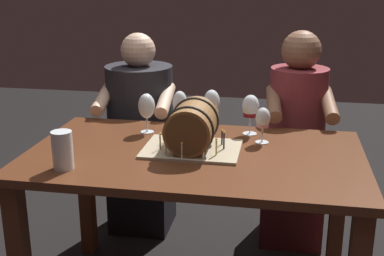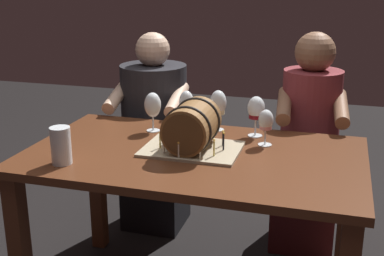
{
  "view_description": "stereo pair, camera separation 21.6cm",
  "coord_description": "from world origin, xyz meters",
  "views": [
    {
      "loc": [
        0.36,
        -2.01,
        1.49
      ],
      "look_at": [
        -0.02,
        0.02,
        0.85
      ],
      "focal_mm": 47.83,
      "sensor_mm": 36.0,
      "label": 1
    },
    {
      "loc": [
        0.57,
        -1.96,
        1.49
      ],
      "look_at": [
        -0.02,
        0.02,
        0.85
      ],
      "focal_mm": 47.83,
      "sensor_mm": 36.0,
      "label": 2
    }
  ],
  "objects": [
    {
      "name": "wine_glass_red",
      "position": [
        0.21,
        0.29,
        0.87
      ],
      "size": [
        0.08,
        0.08,
        0.19
      ],
      "color": "white",
      "rests_on": "dining_table"
    },
    {
      "name": "person_seated_right",
      "position": [
        0.44,
        0.69,
        0.54
      ],
      "size": [
        0.37,
        0.47,
        1.19
      ],
      "color": "#4C1B1E",
      "rests_on": "ground"
    },
    {
      "name": "wine_glass_empty",
      "position": [
        -0.27,
        0.23,
        0.87
      ],
      "size": [
        0.08,
        0.08,
        0.19
      ],
      "color": "white",
      "rests_on": "dining_table"
    },
    {
      "name": "wine_glass_amber",
      "position": [
        -0.13,
        0.31,
        0.87
      ],
      "size": [
        0.07,
        0.07,
        0.19
      ],
      "color": "white",
      "rests_on": "dining_table"
    },
    {
      "name": "wine_glass_white",
      "position": [
        0.02,
        0.33,
        0.88
      ],
      "size": [
        0.08,
        0.08,
        0.2
      ],
      "color": "white",
      "rests_on": "dining_table"
    },
    {
      "name": "wine_glass_rose",
      "position": [
        0.28,
        0.18,
        0.85
      ],
      "size": [
        0.07,
        0.07,
        0.16
      ],
      "color": "white",
      "rests_on": "dining_table"
    },
    {
      "name": "person_seated_left",
      "position": [
        -0.44,
        0.69,
        0.56
      ],
      "size": [
        0.43,
        0.5,
        1.16
      ],
      "color": "black",
      "rests_on": "ground"
    },
    {
      "name": "beer_pint",
      "position": [
        -0.47,
        -0.27,
        0.82
      ],
      "size": [
        0.08,
        0.08,
        0.15
      ],
      "color": "white",
      "rests_on": "dining_table"
    },
    {
      "name": "dining_table",
      "position": [
        0.0,
        0.0,
        0.64
      ],
      "size": [
        1.42,
        0.84,
        0.75
      ],
      "color": "#562D19",
      "rests_on": "ground"
    },
    {
      "name": "barrel_cake",
      "position": [
        -0.02,
        0.02,
        0.85
      ],
      "size": [
        0.41,
        0.3,
        0.22
      ],
      "color": "tan",
      "rests_on": "dining_table"
    }
  ]
}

